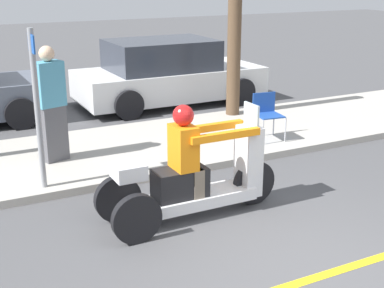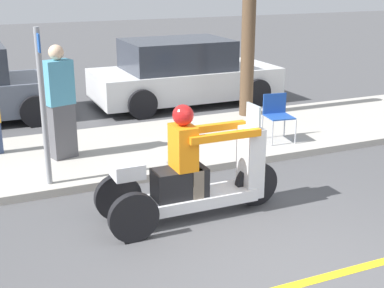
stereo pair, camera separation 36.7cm
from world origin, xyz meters
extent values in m
plane|color=#4C4C4F|center=(0.00, 0.00, 0.00)|extent=(60.00, 60.00, 0.00)
cube|color=#B2ADA3|center=(0.00, 4.60, 0.06)|extent=(28.00, 2.80, 0.12)
cylinder|color=black|center=(0.46, 1.87, 0.30)|extent=(0.60, 0.10, 0.60)
cylinder|color=black|center=(-1.36, 1.54, 0.30)|extent=(0.60, 0.10, 0.60)
cylinder|color=black|center=(-1.36, 2.19, 0.30)|extent=(0.60, 0.10, 0.60)
cube|color=silver|center=(-0.48, 1.87, 0.24)|extent=(1.68, 0.45, 0.15)
cube|color=black|center=(-0.65, 1.87, 0.50)|extent=(0.67, 0.35, 0.37)
cube|color=silver|center=(0.36, 1.87, 0.63)|extent=(0.24, 0.35, 0.93)
cube|color=silver|center=(0.38, 1.87, 1.25)|extent=(0.03, 0.32, 0.30)
cube|color=silver|center=(-1.32, 1.87, 0.77)|extent=(0.36, 0.35, 0.18)
cube|color=orange|center=(-0.60, 1.87, 0.96)|extent=(0.26, 0.38, 0.55)
sphere|color=red|center=(-0.60, 1.87, 1.36)|extent=(0.26, 0.26, 0.26)
cube|color=#726656|center=(-0.47, 1.75, 0.50)|extent=(0.14, 0.14, 0.37)
cube|color=#726656|center=(-0.47, 1.99, 0.50)|extent=(0.14, 0.14, 0.37)
cube|color=orange|center=(-0.12, 1.67, 1.10)|extent=(0.96, 0.09, 0.09)
cube|color=orange|center=(-0.12, 2.07, 1.10)|extent=(0.96, 0.09, 0.09)
cube|color=#515156|center=(-1.60, 4.52, 0.56)|extent=(0.45, 0.36, 0.88)
cube|color=#4C99B7|center=(-1.60, 4.52, 1.35)|extent=(0.49, 0.37, 0.70)
sphere|color=beige|center=(-1.60, 4.52, 1.82)|extent=(0.24, 0.24, 0.24)
cylinder|color=#A5A8AD|center=(1.82, 3.65, 0.34)|extent=(0.02, 0.02, 0.44)
cylinder|color=#A5A8AD|center=(2.26, 3.59, 0.34)|extent=(0.02, 0.02, 0.44)
cylinder|color=#A5A8AD|center=(1.88, 4.08, 0.34)|extent=(0.02, 0.02, 0.44)
cylinder|color=#A5A8AD|center=(2.31, 4.03, 0.34)|extent=(0.02, 0.02, 0.44)
cube|color=#1E479E|center=(2.07, 3.84, 0.57)|extent=(0.49, 0.49, 0.02)
cube|color=#1E479E|center=(2.09, 4.06, 0.75)|extent=(0.44, 0.08, 0.38)
cylinder|color=black|center=(-1.68, 6.99, 0.32)|extent=(0.64, 0.22, 0.64)
cylinder|color=black|center=(-1.68, 8.77, 0.32)|extent=(0.64, 0.22, 0.64)
cube|color=silver|center=(1.88, 7.63, 0.50)|extent=(4.32, 1.90, 0.65)
cube|color=#2D333D|center=(1.67, 7.63, 1.17)|extent=(2.38, 1.71, 0.68)
cylinder|color=black|center=(3.29, 6.68, 0.32)|extent=(0.64, 0.22, 0.64)
cylinder|color=black|center=(3.29, 8.58, 0.32)|extent=(0.64, 0.22, 0.64)
cylinder|color=black|center=(0.48, 6.68, 0.32)|extent=(0.64, 0.22, 0.64)
cylinder|color=black|center=(0.48, 8.58, 0.32)|extent=(0.64, 0.22, 0.64)
cylinder|color=brown|center=(2.44, 5.69, 1.90)|extent=(0.28, 0.28, 3.55)
cylinder|color=gray|center=(-2.01, 3.45, 1.22)|extent=(0.08, 0.08, 2.20)
cube|color=#1E51AD|center=(-2.01, 3.45, 2.12)|extent=(0.02, 0.36, 0.24)
camera|label=1|loc=(-3.33, -3.70, 3.01)|focal=50.00mm
camera|label=2|loc=(-3.00, -3.86, 3.01)|focal=50.00mm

